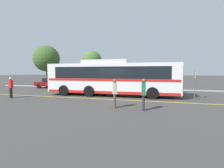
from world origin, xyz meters
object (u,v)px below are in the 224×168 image
Objects in this scene: parked_car_0 at (51,83)px; pedestrian_2 at (115,91)px; pedestrian_1 at (11,86)px; transit_bus at (112,77)px; parked_car_1 at (89,84)px; tree_0 at (92,61)px; tree_1 at (47,59)px; pedestrian_0 at (144,92)px; bus_stop_sign at (195,81)px.

pedestrian_2 is (12.20, -10.47, 0.33)m from parked_car_0.
pedestrian_1 is 9.78m from pedestrian_2.
parked_car_1 is (-4.73, 5.36, -1.01)m from transit_bus.
transit_bus is at bearing 39.17° from parked_car_1.
tree_0 reaches higher than pedestrian_2.
pedestrian_2 is at bearing -127.13° from parked_car_0.
tree_0 is 0.76× the size of tree_1.
transit_bus is 5.66m from pedestrian_2.
pedestrian_0 is 0.26× the size of tree_1.
pedestrian_0 is at bearing 31.16° from transit_bus.
parked_car_0 is at bearing -147.56° from tree_0.
pedestrian_0 is 0.34× the size of tree_0.
pedestrian_1 is (-7.89, -3.92, -0.69)m from transit_bus.
parked_car_0 is 9.30m from tree_1.
tree_0 is (-9.16, 13.80, 2.83)m from pedestrian_0.
pedestrian_1 is at bearing -21.06° from parked_car_1.
pedestrian_1 is at bearing -62.58° from tree_1.
bus_stop_sign is at bearing 29.78° from pedestrian_1.
parked_car_0 reaches higher than parked_car_1.
pedestrian_0 is 6.34m from bus_stop_sign.
pedestrian_1 is at bearing -65.23° from transit_bus.
pedestrian_2 reaches higher than parked_car_1.
transit_bus is 11.66m from parked_car_0.
tree_0 is at bearing 23.79° from pedestrian_0.
parked_car_1 is at bearing -175.87° from pedestrian_2.
pedestrian_2 is at bearing -48.31° from bus_stop_sign.
parked_car_1 is at bearing 87.40° from pedestrian_1.
bus_stop_sign is at bearing -27.20° from tree_1.
bus_stop_sign reaches higher than parked_car_0.
tree_0 is (2.33, 12.15, 2.86)m from pedestrian_1.
bus_stop_sign is 0.44× the size of tree_0.
pedestrian_1 is at bearing 72.05° from pedestrian_0.
pedestrian_2 is (9.68, -1.40, 0.00)m from pedestrian_1.
pedestrian_0 is 1.03× the size of pedestrian_1.
transit_bus is 7.11m from bus_stop_sign.
bus_stop_sign is at bearing -33.96° from tree_0.
tree_1 is (-5.49, 6.38, 3.96)m from parked_car_0.
parked_car_1 is at bearing -140.26° from transit_bus.
pedestrian_1 and pedestrian_2 have the same top height.
pedestrian_1 is (-3.17, -9.28, 0.32)m from parked_car_1.
pedestrian_2 is (-1.81, 0.25, -0.03)m from pedestrian_0.
bus_stop_sign is at bearing -103.79° from parked_car_0.
pedestrian_0 is at bearing -123.92° from parked_car_0.
tree_1 reaches higher than bus_stop_sign.
parked_car_1 is 13.36m from tree_1.
transit_bus is 8.84m from pedestrian_1.
tree_0 is at bearing -54.07° from parked_car_0.
transit_bus is 6.67m from pedestrian_0.
pedestrian_0 is at bearing -56.42° from tree_0.
transit_bus reaches higher than pedestrian_0.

